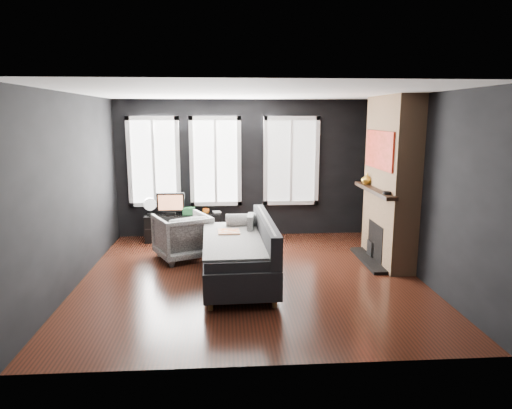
{
  "coord_description": "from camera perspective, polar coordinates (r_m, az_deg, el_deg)",
  "views": [
    {
      "loc": [
        -0.37,
        -6.52,
        2.38
      ],
      "look_at": [
        0.1,
        0.3,
        1.05
      ],
      "focal_mm": 32.0,
      "sensor_mm": 36.0,
      "label": 1
    }
  ],
  "objects": [
    {
      "name": "sofa",
      "position": [
        6.64,
        -2.32,
        -5.72
      ],
      "size": [
        1.17,
        2.22,
        0.94
      ],
      "primitive_type": null,
      "rotation": [
        0.0,
        0.0,
        0.03
      ],
      "color": "#272629",
      "rests_on": "floor"
    },
    {
      "name": "storage_box",
      "position": [
        8.95,
        -8.41,
        -0.8
      ],
      "size": [
        0.25,
        0.17,
        0.13
      ],
      "primitive_type": "cube",
      "rotation": [
        0.0,
        0.0,
        0.08
      ],
      "color": "#297139",
      "rests_on": "media_console"
    },
    {
      "name": "mug",
      "position": [
        8.94,
        -6.27,
        -0.74
      ],
      "size": [
        0.15,
        0.13,
        0.13
      ],
      "primitive_type": "imported",
      "rotation": [
        0.0,
        0.0,
        0.25
      ],
      "color": "orange",
      "rests_on": "media_console"
    },
    {
      "name": "stripe_pillow",
      "position": [
        7.13,
        -0.68,
        -2.81
      ],
      "size": [
        0.14,
        0.4,
        0.39
      ],
      "primitive_type": "cube",
      "rotation": [
        0.0,
        0.0,
        -0.12
      ],
      "color": "gray",
      "rests_on": "sofa"
    },
    {
      "name": "book",
      "position": [
        9.04,
        -5.4,
        -0.37
      ],
      "size": [
        0.15,
        0.05,
        0.2
      ],
      "primitive_type": "imported",
      "rotation": [
        0.0,
        0.0,
        0.22
      ],
      "color": "#BDAA98",
      "rests_on": "media_console"
    },
    {
      "name": "fireplace",
      "position": [
        7.68,
        16.48,
        2.84
      ],
      "size": [
        0.7,
        1.62,
        2.7
      ],
      "primitive_type": null,
      "color": "#93724C",
      "rests_on": "floor"
    },
    {
      "name": "wall_back",
      "position": [
        9.09,
        -1.58,
        4.49
      ],
      "size": [
        5.0,
        0.02,
        2.7
      ],
      "primitive_type": "cube",
      "color": "black",
      "rests_on": "ground"
    },
    {
      "name": "armchair",
      "position": [
        7.79,
        -9.2,
        -3.68
      ],
      "size": [
        1.07,
        1.05,
        0.85
      ],
      "primitive_type": "imported",
      "rotation": [
        0.0,
        0.0,
        -2.7
      ],
      "color": "white",
      "rests_on": "floor"
    },
    {
      "name": "wall_left",
      "position": [
        6.94,
        -21.77,
        1.68
      ],
      "size": [
        0.02,
        5.0,
        2.7
      ],
      "primitive_type": "cube",
      "color": "black",
      "rests_on": "ground"
    },
    {
      "name": "mantel_clock",
      "position": [
        7.09,
        16.06,
        1.42
      ],
      "size": [
        0.14,
        0.14,
        0.04
      ],
      "primitive_type": "cylinder",
      "rotation": [
        0.0,
        0.0,
        0.12
      ],
      "color": "black",
      "rests_on": "fireplace"
    },
    {
      "name": "ceiling",
      "position": [
        6.54,
        -0.71,
        13.81
      ],
      "size": [
        5.0,
        5.0,
        0.0
      ],
      "primitive_type": "plane",
      "color": "white",
      "rests_on": "ground"
    },
    {
      "name": "floor",
      "position": [
        6.95,
        -0.66,
        -9.01
      ],
      "size": [
        5.0,
        5.0,
        0.0
      ],
      "primitive_type": "plane",
      "color": "black",
      "rests_on": "ground"
    },
    {
      "name": "wall_right",
      "position": [
        7.2,
        19.61,
        2.14
      ],
      "size": [
        0.02,
        5.0,
        2.7
      ],
      "primitive_type": "cube",
      "color": "black",
      "rests_on": "ground"
    },
    {
      "name": "desk_fan",
      "position": [
        8.98,
        -13.11,
        -0.21
      ],
      "size": [
        0.3,
        0.3,
        0.35
      ],
      "primitive_type": null,
      "rotation": [
        0.0,
        0.0,
        0.28
      ],
      "color": "#AAAAAA",
      "rests_on": "media_console"
    },
    {
      "name": "monitor",
      "position": [
        8.93,
        -10.62,
        0.27
      ],
      "size": [
        0.54,
        0.12,
        0.48
      ],
      "primitive_type": null,
      "rotation": [
        0.0,
        0.0,
        0.01
      ],
      "color": "black",
      "rests_on": "media_console"
    },
    {
      "name": "media_console",
      "position": [
        9.06,
        -9.09,
        -2.73
      ],
      "size": [
        1.51,
        0.61,
        0.5
      ],
      "primitive_type": null,
      "rotation": [
        0.0,
        0.0,
        0.11
      ],
      "color": "black",
      "rests_on": "floor"
    },
    {
      "name": "windows",
      "position": [
        8.98,
        -4.53,
        10.97
      ],
      "size": [
        4.0,
        0.16,
        1.76
      ],
      "primitive_type": null,
      "color": "white",
      "rests_on": "wall_back"
    },
    {
      "name": "mantel_vase",
      "position": [
        8.02,
        13.68,
        3.13
      ],
      "size": [
        0.23,
        0.24,
        0.19
      ],
      "primitive_type": "imported",
      "rotation": [
        0.0,
        0.0,
        0.24
      ],
      "color": "gold",
      "rests_on": "fireplace"
    }
  ]
}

